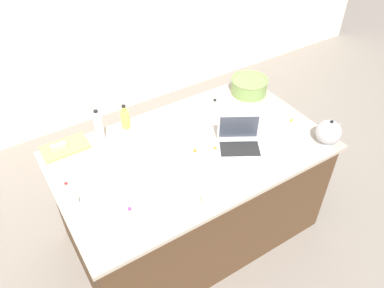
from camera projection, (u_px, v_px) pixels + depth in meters
The scene contains 19 objects.
ground_plane at pixel (192, 228), 3.27m from camera, with size 12.00×12.00×0.00m, color slate.
wall_back at pixel (83, 4), 3.67m from camera, with size 8.00×0.10×2.60m, color beige.
island_counter at pixel (192, 192), 2.97m from camera, with size 1.91×1.13×0.90m.
laptop at pixel (239, 141), 2.67m from camera, with size 0.38×0.35×0.22m.
mixing_bowl_large at pixel (249, 85), 3.18m from camera, with size 0.31×0.31×0.13m.
bottle_vinegar at pixel (99, 129), 2.69m from camera, with size 0.06×0.06×0.26m.
bottle_oil at pixel (125, 119), 2.82m from camera, with size 0.06×0.06×0.20m.
kettle at pixel (329, 132), 2.70m from camera, with size 0.21×0.18×0.20m.
cutting_board at pixel (65, 147), 2.68m from camera, with size 0.32×0.19×0.02m, color tan.
butter_stick_left at pixel (59, 146), 2.65m from camera, with size 0.11×0.04×0.04m, color #F4E58C.
ramekin_small at pixel (163, 191), 2.35m from camera, with size 0.09×0.09×0.05m, color beige.
ramekin_medium at pixel (72, 203), 2.28m from camera, with size 0.09×0.09×0.04m, color white.
ramekin_wide at pixel (209, 198), 2.31m from camera, with size 0.09×0.09×0.05m, color beige.
kitchen_timer at pixel (215, 104), 3.04m from camera, with size 0.07×0.07×0.08m.
candy_0 at pixel (195, 150), 2.66m from camera, with size 0.02×0.02×0.02m, color orange.
candy_1 at pixel (291, 120), 2.92m from camera, with size 0.02×0.02×0.02m, color yellow.
candy_2 at pixel (215, 148), 2.68m from camera, with size 0.02×0.02×0.02m, color orange.
candy_3 at pixel (130, 209), 2.26m from camera, with size 0.02×0.02×0.02m, color #CC3399.
candy_4 at pixel (66, 183), 2.42m from camera, with size 0.02×0.02×0.02m, color red.
Camera 1 is at (-1.07, -1.69, 2.68)m, focal length 35.70 mm.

